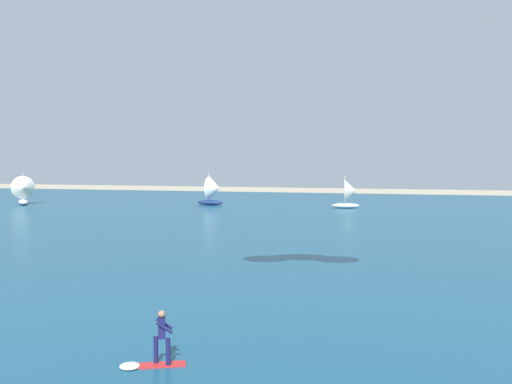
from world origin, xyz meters
TOP-DOWN VIEW (x-y plane):
  - ocean at (0.00, 49.00)m, footprint 160.00×90.00m
  - kitesurfer at (-3.62, 12.72)m, footprint 2.02×1.27m
  - sailboat_anchored_offshore at (-2.13, 66.95)m, footprint 3.28×2.79m
  - sailboat_leading at (-18.86, 67.27)m, footprint 3.47×2.98m
  - sailboat_near_shore at (-42.07, 62.21)m, footprint 3.46×3.63m

SIDE VIEW (x-z plane):
  - ocean at x=0.00m, z-range 0.00..0.10m
  - kitesurfer at x=-3.62m, z-range -0.13..1.54m
  - sailboat_anchored_offshore at x=-2.13m, z-range -0.06..3.74m
  - sailboat_leading at x=-18.86m, z-range -0.07..3.92m
  - sailboat_near_shore at x=-42.07m, z-range -0.07..3.97m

